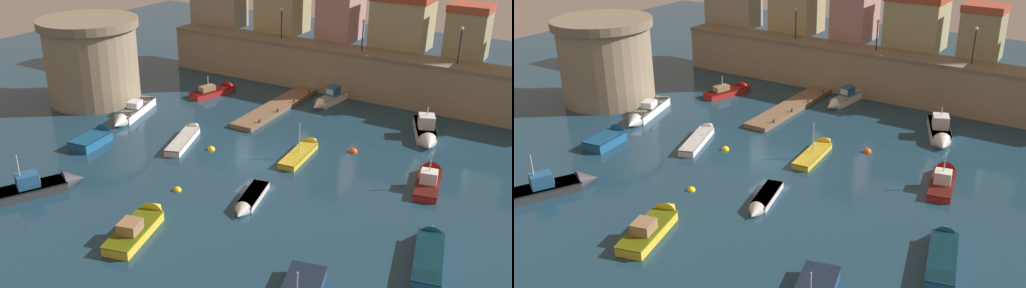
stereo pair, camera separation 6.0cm
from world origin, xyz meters
TOP-DOWN VIEW (x-y plane):
  - ground_plane at (0.00, 0.00)m, footprint 102.10×102.10m
  - quay_wall at (0.00, 18.57)m, footprint 42.51×3.40m
  - old_town_backdrop at (-2.93, 22.10)m, footprint 42.92×4.69m
  - fortress_tower at (-20.74, 3.56)m, footprint 9.37×9.37m
  - pier_dock at (-4.32, 10.73)m, footprint 2.22×12.57m
  - quay_lamp_0 at (-8.41, 18.57)m, footprint 0.32×0.32m
  - quay_lamp_1 at (0.65, 18.57)m, footprint 0.32×0.32m
  - quay_lamp_2 at (9.84, 18.57)m, footprint 0.32×0.32m
  - moored_boat_0 at (-0.65, -11.99)m, footprint 3.13×6.18m
  - moored_boat_1 at (9.73, 11.18)m, footprint 3.85×6.55m
  - moored_boat_2 at (-6.93, 0.41)m, footprint 3.34×6.66m
  - moored_boat_3 at (-11.71, 11.52)m, footprint 3.04×5.75m
  - moored_boat_4 at (2.52, 3.21)m, footprint 1.87×6.30m
  - moored_boat_5 at (-12.86, -3.93)m, footprint 2.30×4.40m
  - moored_boat_6 at (15.07, -5.69)m, footprint 2.94×6.69m
  - moored_boat_7 at (12.32, 3.60)m, footprint 2.62×6.04m
  - moored_boat_9 at (-0.69, 14.73)m, footprint 1.86×6.01m
  - moored_boat_10 at (3.26, -5.99)m, footprint 2.20×4.97m
  - moored_boat_11 at (-9.74, -11.95)m, footprint 4.44×6.63m
  - moored_boat_12 at (-14.38, 1.83)m, footprint 3.38×7.18m
  - mooring_buoy_0 at (-4.01, -0.19)m, footprint 0.60×0.60m
  - mooring_buoy_1 at (-1.97, -6.95)m, footprint 0.56×0.56m
  - mooring_buoy_2 at (5.75, 5.41)m, footprint 0.66×0.66m

SIDE VIEW (x-z plane):
  - ground_plane at x=0.00m, z-range 0.00..0.00m
  - mooring_buoy_0 at x=-4.01m, z-range -0.30..0.30m
  - mooring_buoy_1 at x=-1.97m, z-range -0.28..0.28m
  - mooring_buoy_2 at x=5.75m, z-range -0.33..0.33m
  - pier_dock at x=-4.32m, z-range -0.15..0.55m
  - moored_boat_10 at x=3.26m, z-range -0.29..0.80m
  - moored_boat_4 at x=2.52m, z-range -1.37..1.90m
  - moored_boat_2 at x=-6.93m, z-range -0.27..0.90m
  - moored_boat_3 at x=-11.71m, z-range -0.89..1.60m
  - moored_boat_7 at x=12.32m, z-range -1.23..1.93m
  - moored_boat_0 at x=-0.65m, z-range -0.48..1.30m
  - moored_boat_5 at x=-12.86m, z-range -0.45..1.29m
  - moored_boat_6 at x=15.07m, z-range -0.28..1.14m
  - moored_boat_11 at x=-9.74m, z-range -1.32..2.19m
  - moored_boat_12 at x=-14.38m, z-range -0.34..1.26m
  - moored_boat_9 at x=-0.69m, z-range -0.35..1.40m
  - moored_boat_1 at x=9.73m, z-range -0.91..2.04m
  - quay_wall at x=0.00m, z-range 0.01..4.63m
  - fortress_tower at x=-20.74m, z-range 0.06..8.07m
  - quay_lamp_1 at x=0.65m, z-range 5.15..8.17m
  - quay_lamp_0 at x=-8.41m, z-range 5.17..8.40m
  - quay_lamp_2 at x=9.84m, z-range 5.18..8.54m
  - old_town_backdrop at x=-2.93m, z-range 3.29..12.82m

